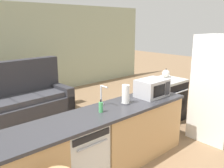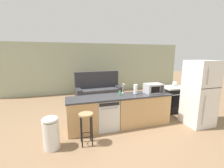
# 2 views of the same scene
# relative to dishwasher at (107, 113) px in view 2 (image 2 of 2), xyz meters

# --- Properties ---
(ground_plane) EXTENTS (24.00, 24.00, 0.00)m
(ground_plane) POSITION_rel_dishwasher_xyz_m (0.25, 0.00, -0.42)
(ground_plane) COLOR #896B4C
(wall_back) EXTENTS (10.00, 0.06, 2.60)m
(wall_back) POSITION_rel_dishwasher_xyz_m (0.55, 4.20, 0.88)
(wall_back) COLOR #A8B293
(wall_back) RESTS_ON ground_plane
(kitchen_counter) EXTENTS (2.94, 0.66, 0.90)m
(kitchen_counter) POSITION_rel_dishwasher_xyz_m (0.49, 0.00, -0.00)
(kitchen_counter) COLOR tan
(kitchen_counter) RESTS_ON ground_plane
(dishwasher) EXTENTS (0.58, 0.61, 0.84)m
(dishwasher) POSITION_rel_dishwasher_xyz_m (0.00, 0.00, 0.00)
(dishwasher) COLOR silver
(dishwasher) RESTS_ON ground_plane
(stove_range) EXTENTS (0.76, 0.68, 0.90)m
(stove_range) POSITION_rel_dishwasher_xyz_m (2.60, 0.55, 0.03)
(stove_range) COLOR black
(stove_range) RESTS_ON ground_plane
(refrigerator) EXTENTS (0.72, 0.73, 1.87)m
(refrigerator) POSITION_rel_dishwasher_xyz_m (2.60, -0.55, 0.51)
(refrigerator) COLOR white
(refrigerator) RESTS_ON ground_plane
(microwave) EXTENTS (0.50, 0.37, 0.28)m
(microwave) POSITION_rel_dishwasher_xyz_m (1.44, -0.00, 0.62)
(microwave) COLOR #B7B7BC
(microwave) RESTS_ON kitchen_counter
(sink_faucet) EXTENTS (0.07, 0.18, 0.30)m
(sink_faucet) POSITION_rel_dishwasher_xyz_m (0.56, 0.20, 0.61)
(sink_faucet) COLOR silver
(sink_faucet) RESTS_ON kitchen_counter
(paper_towel_roll) EXTENTS (0.14, 0.14, 0.28)m
(paper_towel_roll) POSITION_rel_dishwasher_xyz_m (0.87, 0.03, 0.62)
(paper_towel_roll) COLOR #4C4C51
(paper_towel_roll) RESTS_ON kitchen_counter
(soap_bottle) EXTENTS (0.06, 0.06, 0.18)m
(soap_bottle) POSITION_rel_dishwasher_xyz_m (0.38, -0.00, 0.55)
(soap_bottle) COLOR #4CB266
(soap_bottle) RESTS_ON kitchen_counter
(kettle) EXTENTS (0.21, 0.17, 0.19)m
(kettle) POSITION_rel_dishwasher_xyz_m (2.77, 0.68, 0.56)
(kettle) COLOR silver
(kettle) RESTS_ON stove_range
(bar_stool) EXTENTS (0.32, 0.32, 0.74)m
(bar_stool) POSITION_rel_dishwasher_xyz_m (-0.64, -0.61, 0.11)
(bar_stool) COLOR tan
(bar_stool) RESTS_ON ground_plane
(trash_bin) EXTENTS (0.35, 0.35, 0.74)m
(trash_bin) POSITION_rel_dishwasher_xyz_m (-1.39, -0.55, -0.04)
(trash_bin) COLOR white
(trash_bin) RESTS_ON ground_plane
(couch) EXTENTS (2.04, 1.00, 1.27)m
(couch) POSITION_rel_dishwasher_xyz_m (0.33, 2.66, -0.03)
(couch) COLOR #2D2D33
(couch) RESTS_ON ground_plane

